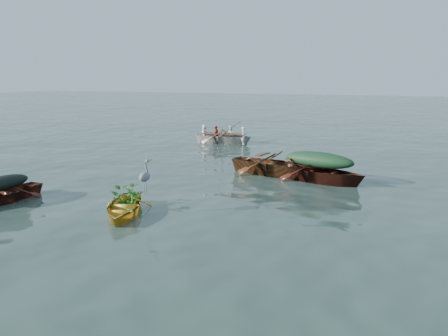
{
  "coord_description": "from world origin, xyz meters",
  "views": [
    {
      "loc": [
        4.41,
        -11.69,
        3.45
      ],
      "look_at": [
        -0.54,
        1.26,
        0.5
      ],
      "focal_mm": 35.0,
      "sensor_mm": 36.0,
      "label": 1
    }
  ],
  "objects_px": {
    "dark_covered_boat": "(2,202)",
    "green_tarp_boat": "(318,182)",
    "open_wooden_boat": "(277,175)",
    "heron": "(145,182)",
    "yellow_dinghy": "(124,215)",
    "rowed_boat": "(224,143)"
  },
  "relations": [
    {
      "from": "yellow_dinghy",
      "to": "rowed_boat",
      "type": "distance_m",
      "value": 12.08
    },
    {
      "from": "open_wooden_boat",
      "to": "rowed_boat",
      "type": "xyz_separation_m",
      "value": [
        -4.4,
        6.25,
        0.0
      ]
    },
    {
      "from": "yellow_dinghy",
      "to": "dark_covered_boat",
      "type": "xyz_separation_m",
      "value": [
        -3.79,
        -0.25,
        0.0
      ]
    },
    {
      "from": "green_tarp_boat",
      "to": "heron",
      "type": "distance_m",
      "value": 6.2
    },
    {
      "from": "dark_covered_boat",
      "to": "heron",
      "type": "height_order",
      "value": "heron"
    },
    {
      "from": "dark_covered_boat",
      "to": "open_wooden_boat",
      "type": "distance_m",
      "value": 8.68
    },
    {
      "from": "dark_covered_boat",
      "to": "open_wooden_boat",
      "type": "height_order",
      "value": "open_wooden_boat"
    },
    {
      "from": "yellow_dinghy",
      "to": "heron",
      "type": "xyz_separation_m",
      "value": [
        0.49,
        0.25,
        0.83
      ]
    },
    {
      "from": "dark_covered_boat",
      "to": "green_tarp_boat",
      "type": "relative_size",
      "value": 0.74
    },
    {
      "from": "yellow_dinghy",
      "to": "open_wooden_boat",
      "type": "xyz_separation_m",
      "value": [
        2.53,
        5.69,
        0.0
      ]
    },
    {
      "from": "yellow_dinghy",
      "to": "rowed_boat",
      "type": "xyz_separation_m",
      "value": [
        -1.87,
        11.94,
        0.0
      ]
    },
    {
      "from": "dark_covered_boat",
      "to": "green_tarp_boat",
      "type": "distance_m",
      "value": 9.58
    },
    {
      "from": "heron",
      "to": "open_wooden_boat",
      "type": "bearing_deg",
      "value": 47.18
    },
    {
      "from": "yellow_dinghy",
      "to": "heron",
      "type": "bearing_deg",
      "value": 5.19
    },
    {
      "from": "open_wooden_boat",
      "to": "rowed_boat",
      "type": "bearing_deg",
      "value": 47.47
    },
    {
      "from": "yellow_dinghy",
      "to": "open_wooden_boat",
      "type": "bearing_deg",
      "value": 43.78
    },
    {
      "from": "open_wooden_boat",
      "to": "heron",
      "type": "height_order",
      "value": "heron"
    },
    {
      "from": "yellow_dinghy",
      "to": "heron",
      "type": "relative_size",
      "value": 3.06
    },
    {
      "from": "green_tarp_boat",
      "to": "rowed_boat",
      "type": "height_order",
      "value": "green_tarp_boat"
    },
    {
      "from": "open_wooden_boat",
      "to": "dark_covered_boat",
      "type": "bearing_deg",
      "value": 145.56
    },
    {
      "from": "yellow_dinghy",
      "to": "dark_covered_boat",
      "type": "height_order",
      "value": "dark_covered_boat"
    },
    {
      "from": "dark_covered_boat",
      "to": "heron",
      "type": "xyz_separation_m",
      "value": [
        4.28,
        0.51,
        0.83
      ]
    }
  ]
}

